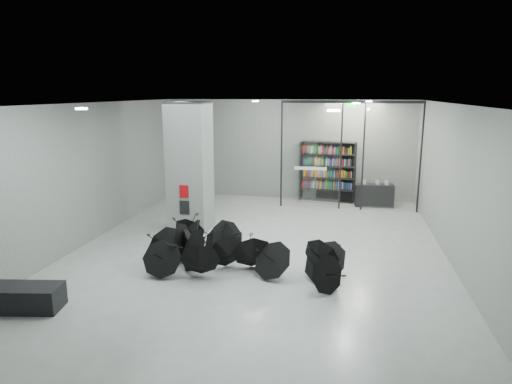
% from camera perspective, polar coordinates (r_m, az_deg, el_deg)
% --- Properties ---
extents(room, '(14.00, 14.02, 4.01)m').
position_cam_1_polar(room, '(11.81, 0.04, 5.26)').
color(room, gray).
rests_on(room, ground).
extents(column, '(1.20, 1.20, 4.00)m').
position_cam_1_polar(column, '(14.49, -8.20, 3.09)').
color(column, slate).
rests_on(column, ground).
extents(fire_cabinet, '(0.28, 0.04, 0.38)m').
position_cam_1_polar(fire_cabinet, '(14.04, -8.95, 0.06)').
color(fire_cabinet, '#A50A07').
rests_on(fire_cabinet, column).
extents(info_panel, '(0.30, 0.03, 0.42)m').
position_cam_1_polar(info_panel, '(14.15, -8.88, -1.91)').
color(info_panel, black).
rests_on(info_panel, column).
extents(exit_sign, '(0.30, 0.06, 0.15)m').
position_cam_1_polar(exit_sign, '(16.81, 11.78, 10.46)').
color(exit_sign, '#0CE533').
rests_on(exit_sign, room).
extents(glass_partition, '(5.06, 0.08, 4.00)m').
position_cam_1_polar(glass_partition, '(17.14, 11.51, 5.00)').
color(glass_partition, silver).
rests_on(glass_partition, ground).
extents(bench, '(1.63, 0.91, 0.49)m').
position_cam_1_polar(bench, '(10.58, -27.03, -11.61)').
color(bench, black).
rests_on(bench, ground).
extents(bookshelf, '(2.21, 0.78, 2.38)m').
position_cam_1_polar(bookshelf, '(18.53, 8.87, 2.54)').
color(bookshelf, black).
rests_on(bookshelf, ground).
extents(shop_counter, '(1.46, 0.66, 0.86)m').
position_cam_1_polar(shop_counter, '(18.14, 14.47, -0.37)').
color(shop_counter, black).
rests_on(shop_counter, ground).
extents(umbrella_cluster, '(5.38, 3.71, 1.29)m').
position_cam_1_polar(umbrella_cluster, '(11.57, -3.64, -7.86)').
color(umbrella_cluster, black).
rests_on(umbrella_cluster, ground).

